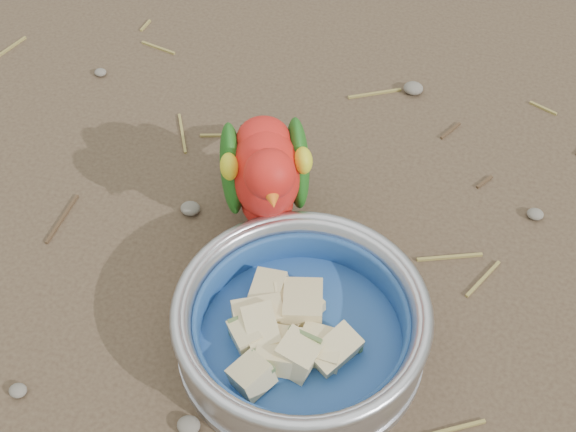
% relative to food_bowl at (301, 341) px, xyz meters
% --- Properties ---
extents(ground, '(60.00, 60.00, 0.00)m').
position_rel_food_bowl_xyz_m(ground, '(-0.06, 0.06, -0.01)').
color(ground, '#4E3C2C').
extents(food_bowl, '(0.22, 0.22, 0.02)m').
position_rel_food_bowl_xyz_m(food_bowl, '(0.00, 0.00, 0.00)').
color(food_bowl, '#B2B2BA').
rests_on(food_bowl, ground).
extents(bowl_wall, '(0.22, 0.22, 0.04)m').
position_rel_food_bowl_xyz_m(bowl_wall, '(0.00, 0.00, 0.03)').
color(bowl_wall, '#B2B2BA').
rests_on(bowl_wall, food_bowl).
extents(fruit_wedges, '(0.13, 0.13, 0.03)m').
position_rel_food_bowl_xyz_m(fruit_wedges, '(0.00, 0.00, 0.02)').
color(fruit_wedges, beige).
rests_on(fruit_wedges, food_bowl).
extents(lory_parrot, '(0.14, 0.20, 0.15)m').
position_rel_food_bowl_xyz_m(lory_parrot, '(-0.06, 0.13, 0.07)').
color(lory_parrot, red).
rests_on(lory_parrot, ground).
extents(ground_debris, '(0.90, 0.80, 0.01)m').
position_rel_food_bowl_xyz_m(ground_debris, '(-0.01, 0.12, -0.01)').
color(ground_debris, olive).
rests_on(ground_debris, ground).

